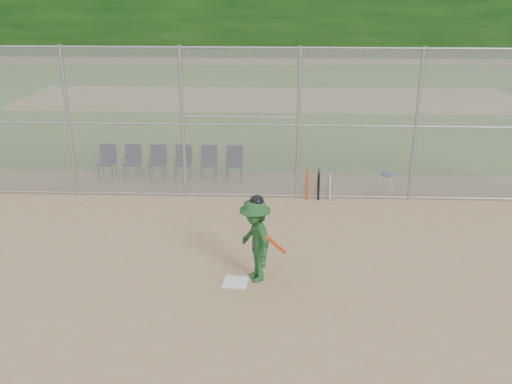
{
  "coord_description": "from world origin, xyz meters",
  "views": [
    {
      "loc": [
        0.47,
        -9.34,
        5.63
      ],
      "look_at": [
        0.0,
        2.5,
        1.1
      ],
      "focal_mm": 40.0,
      "sensor_mm": 36.0,
      "label": 1
    }
  ],
  "objects_px": {
    "water_cooler": "(387,181)",
    "chair_0": "(107,162)",
    "home_plate": "(236,282)",
    "batter_at_plate": "(255,240)"
  },
  "relations": [
    {
      "from": "home_plate",
      "to": "chair_0",
      "type": "distance_m",
      "value": 7.39
    },
    {
      "from": "home_plate",
      "to": "chair_0",
      "type": "relative_size",
      "value": 0.5
    },
    {
      "from": "water_cooler",
      "to": "chair_0",
      "type": "bearing_deg",
      "value": 175.03
    },
    {
      "from": "batter_at_plate",
      "to": "water_cooler",
      "type": "xyz_separation_m",
      "value": [
        3.46,
        5.17,
        -0.61
      ]
    },
    {
      "from": "home_plate",
      "to": "water_cooler",
      "type": "relative_size",
      "value": 0.99
    },
    {
      "from": "home_plate",
      "to": "water_cooler",
      "type": "bearing_deg",
      "value": 54.26
    },
    {
      "from": "home_plate",
      "to": "water_cooler",
      "type": "height_order",
      "value": "water_cooler"
    },
    {
      "from": "home_plate",
      "to": "batter_at_plate",
      "type": "bearing_deg",
      "value": 23.06
    },
    {
      "from": "home_plate",
      "to": "chair_0",
      "type": "height_order",
      "value": "chair_0"
    },
    {
      "from": "chair_0",
      "to": "home_plate",
      "type": "bearing_deg",
      "value": -54.88
    }
  ]
}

